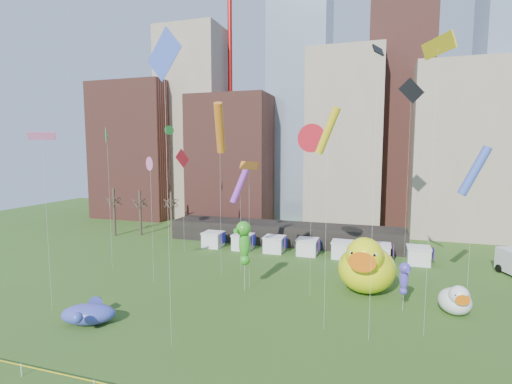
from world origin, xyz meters
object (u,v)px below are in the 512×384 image
(whale_inflatable, at_px, (89,313))
(small_duck, at_px, (456,300))
(big_duck, at_px, (366,266))
(seahorse_purple, at_px, (404,276))
(seahorse_green, at_px, (244,239))

(whale_inflatable, bearing_deg, small_duck, -0.12)
(big_duck, height_order, seahorse_purple, big_duck)
(big_duck, distance_m, small_duck, 8.89)
(seahorse_green, bearing_deg, whale_inflatable, -107.42)
(seahorse_purple, bearing_deg, big_duck, 118.75)
(small_duck, bearing_deg, whale_inflatable, -166.36)
(big_duck, xyz_separation_m, whale_inflatable, (-23.02, -15.11, -1.99))
(seahorse_green, bearing_deg, small_duck, 26.18)
(small_duck, distance_m, seahorse_purple, 5.04)
(seahorse_green, xyz_separation_m, seahorse_purple, (16.11, -0.09, -2.34))
(big_duck, bearing_deg, whale_inflatable, -142.10)
(seahorse_purple, height_order, whale_inflatable, seahorse_purple)
(small_duck, height_order, whale_inflatable, small_duck)
(seahorse_purple, distance_m, whale_inflatable, 29.04)
(big_duck, relative_size, whale_inflatable, 1.45)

